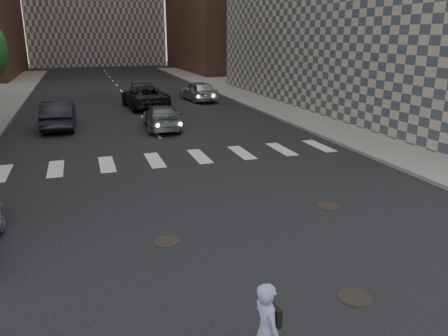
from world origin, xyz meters
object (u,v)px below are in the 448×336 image
object	(u,v)px
traffic_car_b	(161,117)
traffic_car_d	(198,91)
skateboarder	(267,332)
traffic_car_e	(142,91)
traffic_car_a	(59,115)
traffic_car_c	(145,97)

from	to	relation	value
traffic_car_b	traffic_car_d	distance (m)	11.07
traffic_car_b	skateboarder	bearing A→B (deg)	88.08
skateboarder	traffic_car_d	xyz separation A→B (m)	(6.80, 29.35, -0.10)
skateboarder	traffic_car_e	xyz separation A→B (m)	(2.49, 31.18, -0.15)
skateboarder	traffic_car_a	size ratio (longest dim) A/B	0.36
traffic_car_d	traffic_car_e	world-z (taller)	traffic_car_d
traffic_car_a	traffic_car_b	bearing A→B (deg)	162.41
traffic_car_c	traffic_car_d	distance (m)	5.08
skateboarder	traffic_car_a	world-z (taller)	skateboarder
traffic_car_a	traffic_car_d	size ratio (longest dim) A/B	1.03
skateboarder	traffic_car_a	xyz separation A→B (m)	(-3.60, 21.32, -0.10)
traffic_car_a	traffic_car_b	size ratio (longest dim) A/B	1.06
traffic_car_d	traffic_car_a	bearing A→B (deg)	30.34
traffic_car_e	traffic_car_a	bearing A→B (deg)	61.16
traffic_car_b	traffic_car_a	bearing A→B (deg)	-15.25
traffic_car_c	traffic_car_d	xyz separation A→B (m)	(4.63, 2.09, 0.00)
traffic_car_d	traffic_car_e	xyz separation A→B (m)	(-4.31, 1.83, -0.05)
skateboarder	traffic_car_c	world-z (taller)	skateboarder
traffic_car_a	traffic_car_c	distance (m)	8.27
traffic_car_a	traffic_car_c	world-z (taller)	traffic_car_a
skateboarder	traffic_car_d	bearing A→B (deg)	70.42
traffic_car_a	traffic_car_c	size ratio (longest dim) A/B	0.84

